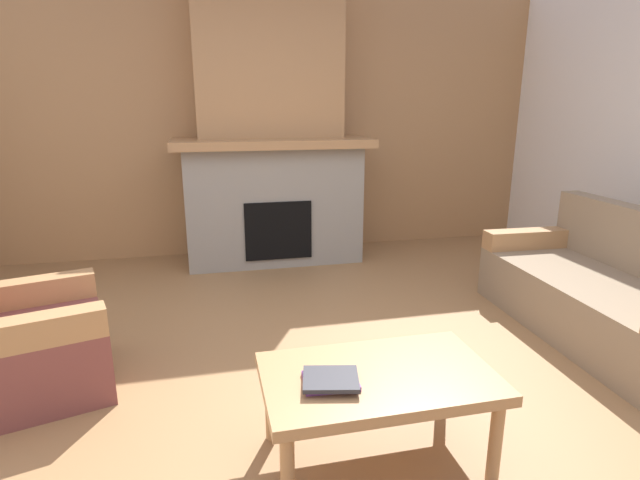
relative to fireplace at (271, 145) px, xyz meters
name	(u,v)px	position (x,y,z in m)	size (l,w,h in m)	color
ground	(339,394)	(0.00, -2.62, -1.16)	(9.00, 9.00, 0.00)	olive
wall_back_wood_panel	(266,124)	(0.00, 0.38, 0.19)	(6.00, 0.12, 2.70)	#A87A4C
fireplace	(271,145)	(0.00, 0.00, 0.00)	(1.90, 0.82, 2.70)	gray
couch	(610,296)	(2.00, -2.31, -0.88)	(0.90, 1.83, 0.85)	#847056
armchair	(19,344)	(-1.69, -2.20, -0.87)	(0.94, 0.94, 0.85)	brown
coffee_table	(378,384)	(0.03, -3.15, -0.79)	(1.00, 0.60, 0.43)	#A87A4C
book_stack_near_edge	(331,380)	(-0.19, -3.19, -0.71)	(0.26, 0.23, 0.04)	#7A3D84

